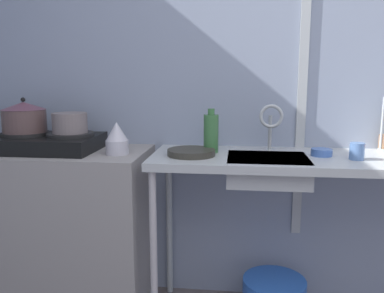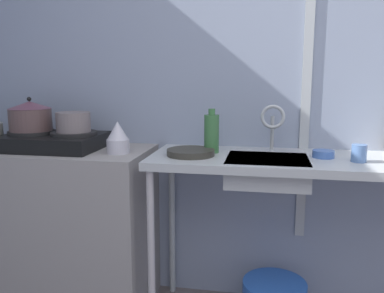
% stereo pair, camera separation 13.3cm
% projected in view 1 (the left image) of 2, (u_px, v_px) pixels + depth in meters
% --- Properties ---
extents(wall_back, '(4.67, 0.10, 2.69)m').
position_uv_depth(wall_back, '(296.00, 69.00, 2.23)').
color(wall_back, '#8793A9').
rests_on(wall_back, ground).
extents(wall_metal_strip, '(0.05, 0.01, 2.15)m').
position_uv_depth(wall_metal_strip, '(304.00, 44.00, 2.15)').
color(wall_metal_strip, '#ABB0B2').
extents(counter_concrete, '(1.06, 0.53, 0.91)m').
position_uv_depth(counter_concrete, '(53.00, 230.00, 2.23)').
color(counter_concrete, gray).
rests_on(counter_concrete, ground).
extents(counter_sink, '(1.52, 0.53, 0.91)m').
position_uv_depth(counter_sink, '(302.00, 171.00, 2.01)').
color(counter_sink, '#ABB0B2').
rests_on(counter_sink, ground).
extents(stove, '(0.53, 0.39, 0.10)m').
position_uv_depth(stove, '(48.00, 142.00, 2.15)').
color(stove, black).
rests_on(stove, counter_concrete).
extents(pot_on_left_burner, '(0.23, 0.23, 0.19)m').
position_uv_depth(pot_on_left_burner, '(24.00, 117.00, 2.14)').
color(pot_on_left_burner, brown).
rests_on(pot_on_left_burner, stove).
extents(pot_on_right_burner, '(0.18, 0.18, 0.11)m').
position_uv_depth(pot_on_right_burner, '(70.00, 123.00, 2.11)').
color(pot_on_right_burner, slate).
rests_on(pot_on_right_burner, stove).
extents(percolator, '(0.12, 0.12, 0.17)m').
position_uv_depth(percolator, '(117.00, 139.00, 2.04)').
color(percolator, silver).
rests_on(percolator, counter_concrete).
extents(sink_basin, '(0.40, 0.34, 0.12)m').
position_uv_depth(sink_basin, '(267.00, 169.00, 1.99)').
color(sink_basin, '#ABB0B2').
rests_on(sink_basin, counter_sink).
extents(faucet, '(0.13, 0.07, 0.25)m').
position_uv_depth(faucet, '(271.00, 120.00, 2.10)').
color(faucet, '#ABB0B2').
rests_on(faucet, counter_sink).
extents(frying_pan, '(0.24, 0.24, 0.03)m').
position_uv_depth(frying_pan, '(191.00, 152.00, 2.02)').
color(frying_pan, '#312F28').
rests_on(frying_pan, counter_sink).
extents(cup_by_rack, '(0.07, 0.07, 0.08)m').
position_uv_depth(cup_by_rack, '(357.00, 151.00, 1.91)').
color(cup_by_rack, '#5072A7').
rests_on(cup_by_rack, counter_sink).
extents(small_bowl_on_drainboard, '(0.11, 0.11, 0.04)m').
position_uv_depth(small_bowl_on_drainboard, '(322.00, 152.00, 2.01)').
color(small_bowl_on_drainboard, '#4368B4').
rests_on(small_bowl_on_drainboard, counter_sink).
extents(bottle_by_sink, '(0.08, 0.08, 0.23)m').
position_uv_depth(bottle_by_sink, '(211.00, 133.00, 2.09)').
color(bottle_by_sink, '#386D3B').
rests_on(bottle_by_sink, counter_sink).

